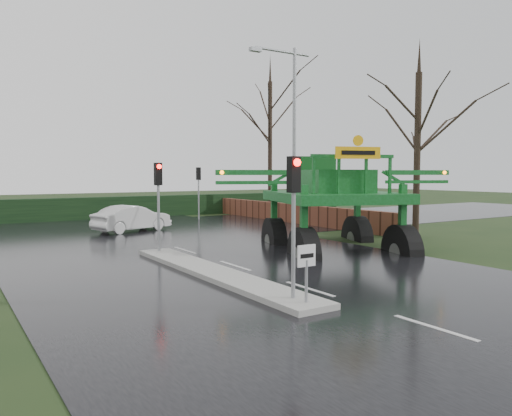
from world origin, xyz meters
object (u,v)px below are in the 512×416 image
traffic_signal_near (294,196)px  street_light_right (290,121)px  traffic_signal_mid (158,188)px  white_sedan (132,232)px  traffic_signal_far (198,181)px  keep_left_sign (306,264)px  crop_sprayer (302,185)px

traffic_signal_near → street_light_right: street_light_right is taller
traffic_signal_mid → white_sedan: traffic_signal_mid is taller
white_sedan → street_light_right: bearing=-132.5°
white_sedan → traffic_signal_far: bearing=-71.9°
keep_left_sign → traffic_signal_mid: (0.00, 8.99, 1.53)m
crop_sprayer → traffic_signal_far: bearing=96.8°
keep_left_sign → crop_sprayer: crop_sprayer is taller
traffic_signal_mid → traffic_signal_far: (7.80, 12.52, 0.00)m
traffic_signal_mid → crop_sprayer: 5.41m
traffic_signal_far → traffic_signal_mid: bearing=58.1°
street_light_right → keep_left_sign: bearing=-125.1°
traffic_signal_far → white_sedan: traffic_signal_far is taller
keep_left_sign → crop_sprayer: (4.47, 5.94, 1.63)m
traffic_signal_far → street_light_right: (1.69, -8.01, 3.40)m
street_light_right → white_sedan: bearing=155.2°
keep_left_sign → crop_sprayer: bearing=53.0°
street_light_right → crop_sprayer: 9.66m
traffic_signal_far → street_light_right: bearing=101.9°
traffic_signal_mid → white_sedan: 8.68m
keep_left_sign → street_light_right: bearing=54.9°
crop_sprayer → white_sedan: 11.82m
street_light_right → crop_sprayer: bearing=-123.6°
traffic_signal_near → white_sedan: size_ratio=0.83×
crop_sprayer → white_sedan: (-2.78, 11.17, -2.68)m
traffic_signal_mid → crop_sprayer: size_ratio=0.36×
keep_left_sign → white_sedan: size_ratio=0.32×
traffic_signal_mid → traffic_signal_far: 14.75m
traffic_signal_near → street_light_right: 16.46m
traffic_signal_far → white_sedan: (-6.11, -4.40, -2.59)m
keep_left_sign → traffic_signal_near: size_ratio=0.38×
street_light_right → traffic_signal_near: bearing=-126.1°
traffic_signal_mid → traffic_signal_near: bearing=-90.0°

